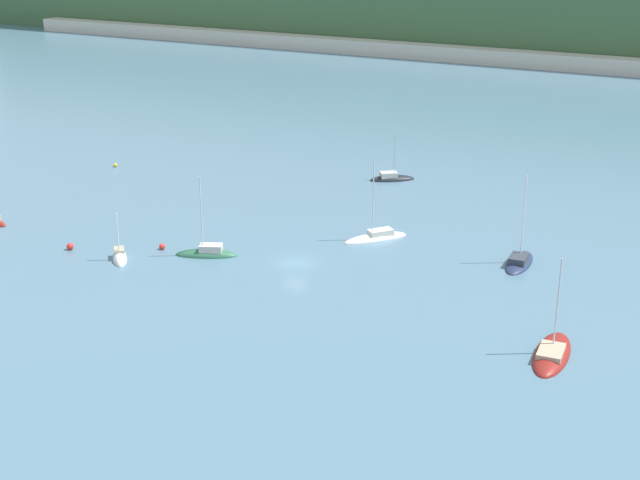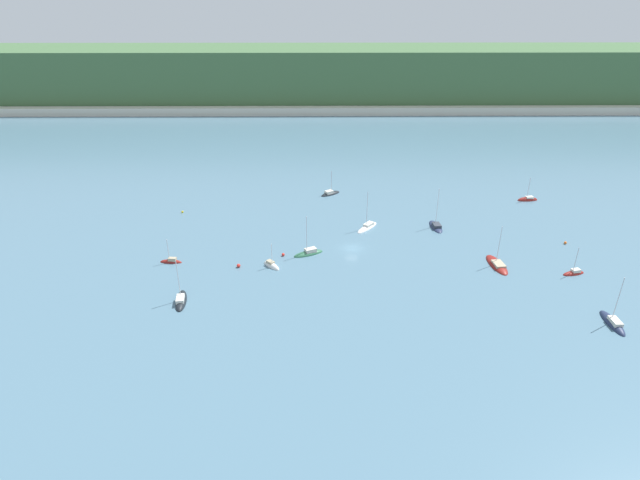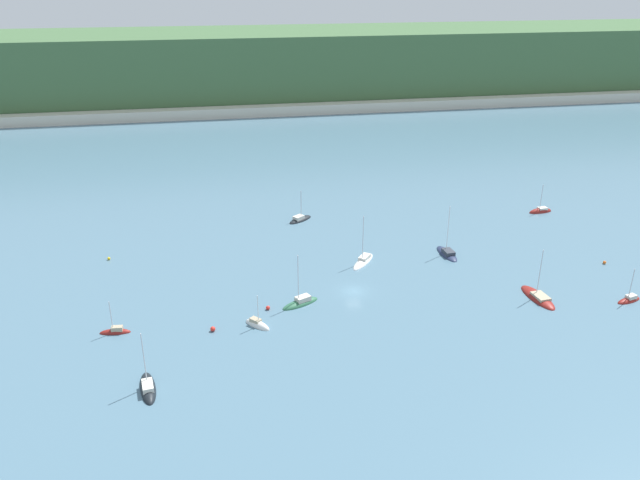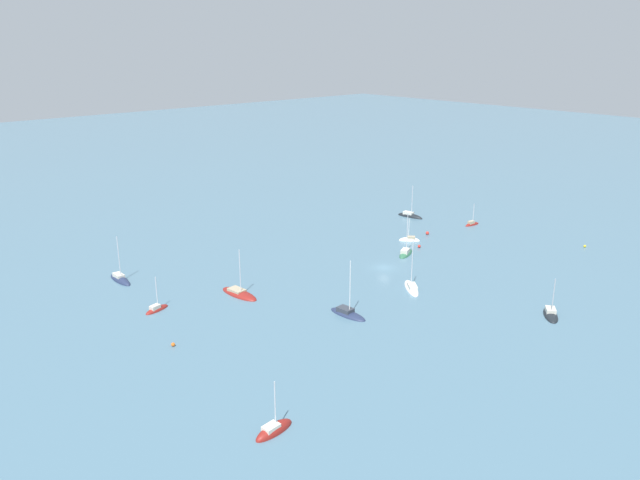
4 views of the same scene
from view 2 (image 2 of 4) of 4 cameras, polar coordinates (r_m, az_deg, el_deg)
ground_plane at (r=112.97m, az=3.68°, el=-0.96°), size 600.00×600.00×0.00m
hillside_ridge at (r=277.13m, az=1.19°, el=18.30°), size 409.57×57.10×27.86m
shore_town_strip at (r=247.54m, az=1.39°, el=14.53°), size 348.13×6.00×3.73m
sailboat_0 at (r=115.01m, az=27.00°, el=-3.41°), size 5.12×2.73×6.68m
sailboat_1 at (r=111.51m, az=-16.65°, el=-2.40°), size 4.81×1.76×6.07m
sailboat_2 at (r=151.38m, az=22.62°, el=4.24°), size 5.90×2.55×7.61m
sailboat_3 at (r=123.24m, az=5.42°, el=1.43°), size 6.59×7.64×10.26m
sailboat_4 at (r=97.25m, az=-15.60°, el=-6.73°), size 3.05×7.55×9.35m
sailboat_5 at (r=144.27m, az=1.17°, el=5.30°), size 6.51×5.72×7.51m
sailboat_6 at (r=101.56m, az=30.43°, el=-8.20°), size 2.09×7.68×9.93m
sailboat_7 at (r=126.37m, az=13.09°, el=1.49°), size 3.05×7.70×10.51m
sailboat_8 at (r=110.23m, az=-1.32°, el=-1.55°), size 7.16×4.86×9.84m
sailboat_9 at (r=112.16m, az=19.55°, el=-2.71°), size 3.75×9.19×9.58m
sailboat_10 at (r=105.80m, az=-5.56°, el=-2.97°), size 4.36×4.61×6.32m
mooring_buoy_0 at (r=127.79m, az=26.24°, el=-0.28°), size 0.61×0.61×0.61m
mooring_buoy_1 at (r=109.62m, az=-4.23°, el=-1.67°), size 0.68×0.68×0.68m
mooring_buoy_2 at (r=136.32m, az=-15.45°, el=3.13°), size 0.57×0.57×0.57m
mooring_buoy_3 at (r=106.20m, az=-9.29°, el=-2.91°), size 0.78×0.78×0.78m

